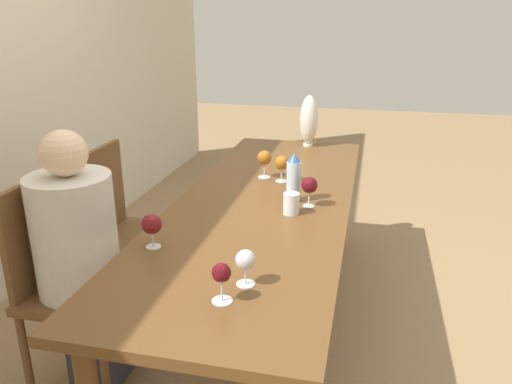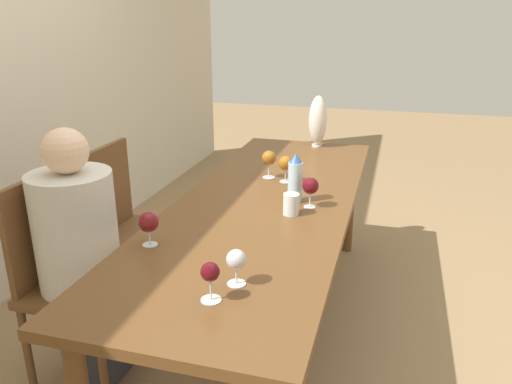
{
  "view_description": "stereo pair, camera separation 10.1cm",
  "coord_description": "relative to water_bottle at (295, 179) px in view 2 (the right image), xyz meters",
  "views": [
    {
      "loc": [
        -2.25,
        -0.48,
        1.63
      ],
      "look_at": [
        -0.17,
        0.0,
        0.87
      ],
      "focal_mm": 35.0,
      "sensor_mm": 36.0,
      "label": 1
    },
    {
      "loc": [
        -2.23,
        -0.58,
        1.63
      ],
      "look_at": [
        -0.17,
        0.0,
        0.87
      ],
      "focal_mm": 35.0,
      "sensor_mm": 36.0,
      "label": 2
    }
  ],
  "objects": [
    {
      "name": "wine_glass_3",
      "position": [
        0.33,
        0.22,
        -0.01
      ],
      "size": [
        0.08,
        0.08,
        0.15
      ],
      "color": "silver",
      "rests_on": "dining_table"
    },
    {
      "name": "water_bottle",
      "position": [
        0.0,
        0.0,
        0.0
      ],
      "size": [
        0.07,
        0.07,
        0.24
      ],
      "color": "silver",
      "rests_on": "dining_table"
    },
    {
      "name": "wine_glass_5",
      "position": [
        -0.83,
        0.03,
        -0.03
      ],
      "size": [
        0.07,
        0.07,
        0.13
      ],
      "color": "silver",
      "rests_on": "dining_table"
    },
    {
      "name": "water_tumbler",
      "position": [
        -0.17,
        -0.02,
        -0.07
      ],
      "size": [
        0.07,
        0.07,
        0.1
      ],
      "color": "silver",
      "rests_on": "dining_table"
    },
    {
      "name": "chair_near",
      "position": [
        -0.55,
        0.93,
        -0.37
      ],
      "size": [
        0.44,
        0.44,
        0.96
      ],
      "color": "brown",
      "rests_on": "ground_plane"
    },
    {
      "name": "wine_glass_4",
      "position": [
        -0.64,
        0.45,
        -0.02
      ],
      "size": [
        0.08,
        0.08,
        0.14
      ],
      "color": "silver",
      "rests_on": "dining_table"
    },
    {
      "name": "ground_plane",
      "position": [
        -0.02,
        0.14,
        -0.89
      ],
      "size": [
        14.0,
        14.0,
        0.0
      ],
      "primitive_type": "plane",
      "color": "#937551"
    },
    {
      "name": "dining_table",
      "position": [
        -0.02,
        0.14,
        -0.19
      ],
      "size": [
        2.48,
        0.84,
        0.77
      ],
      "color": "brown",
      "rests_on": "ground_plane"
    },
    {
      "name": "chair_far",
      "position": [
        0.05,
        0.93,
        -0.37
      ],
      "size": [
        0.44,
        0.44,
        0.96
      ],
      "color": "brown",
      "rests_on": "ground_plane"
    },
    {
      "name": "person_near",
      "position": [
        -0.55,
        0.84,
        -0.25
      ],
      "size": [
        0.36,
        0.36,
        1.2
      ],
      "color": "#2D2D38",
      "rests_on": "ground_plane"
    },
    {
      "name": "wine_glass_0",
      "position": [
        -0.95,
        0.07,
        -0.02
      ],
      "size": [
        0.07,
        0.07,
        0.13
      ],
      "color": "silver",
      "rests_on": "dining_table"
    },
    {
      "name": "vase",
      "position": [
        1.1,
        0.07,
        0.06
      ],
      "size": [
        0.12,
        0.12,
        0.35
      ],
      "color": "silver",
      "rests_on": "dining_table"
    },
    {
      "name": "wine_glass_2",
      "position": [
        -0.05,
        -0.08,
        -0.01
      ],
      "size": [
        0.08,
        0.08,
        0.15
      ],
      "color": "silver",
      "rests_on": "dining_table"
    },
    {
      "name": "wine_glass_1",
      "position": [
        0.28,
        0.11,
        -0.01
      ],
      "size": [
        0.08,
        0.08,
        0.15
      ],
      "color": "silver",
      "rests_on": "dining_table"
    }
  ]
}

